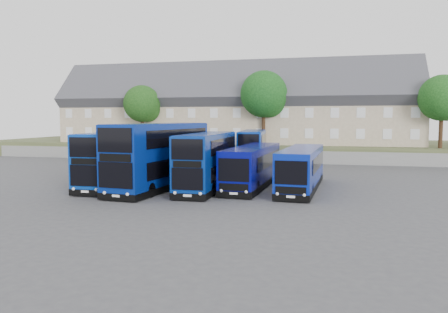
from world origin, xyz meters
TOP-DOWN VIEW (x-y plane):
  - ground at (0.00, 0.00)m, footprint 120.00×120.00m
  - retaining_wall at (0.00, 24.00)m, footprint 70.00×0.40m
  - earth_bank at (0.00, 34.00)m, footprint 80.00×20.00m
  - terrace_row at (-3.00, 30.00)m, footprint 48.00×10.40m
  - dd_front_left at (-5.99, 3.16)m, footprint 2.77×10.69m
  - dd_front_mid at (-2.41, 3.00)m, footprint 3.98×12.54m
  - dd_front_right at (1.20, 3.31)m, footprint 2.81×10.58m
  - dd_rear_left at (-4.49, 14.47)m, footprint 2.90×10.05m
  - dd_rear_right at (2.22, 16.78)m, footprint 3.33×10.30m
  - coach_east_a at (4.31, 5.32)m, footprint 2.86×11.61m
  - coach_east_b at (8.11, 4.93)m, footprint 2.91×11.43m
  - tree_west at (-13.85, 25.10)m, footprint 4.80×4.80m
  - tree_mid at (2.15, 25.60)m, footprint 5.76×5.76m
  - tree_east at (22.15, 25.10)m, footprint 5.12×5.12m

SIDE VIEW (x-z plane):
  - ground at x=0.00m, z-range 0.00..0.00m
  - retaining_wall at x=0.00m, z-range 0.00..1.50m
  - earth_bank at x=0.00m, z-range 0.00..2.00m
  - coach_east_b at x=8.11m, z-range -0.03..3.07m
  - coach_east_a at x=4.31m, z-range -0.03..3.12m
  - dd_rear_left at x=-4.49m, z-range -0.04..3.90m
  - dd_rear_right at x=2.22m, z-range -0.04..3.98m
  - dd_front_right at x=1.20m, z-range -0.04..4.13m
  - dd_front_left at x=-5.99m, z-range -0.04..4.18m
  - dd_front_mid at x=-2.41m, z-range -0.04..4.86m
  - terrace_row at x=-3.00m, z-range 1.00..12.20m
  - tree_west at x=-13.85m, z-range 3.23..10.88m
  - tree_east at x=22.15m, z-range 3.31..11.47m
  - tree_mid at x=2.15m, z-range 3.48..12.66m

